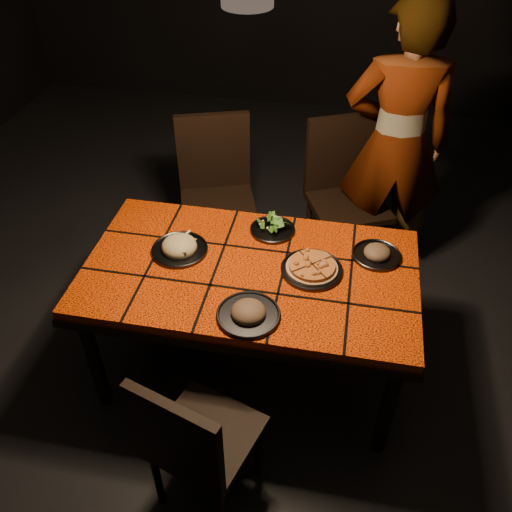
% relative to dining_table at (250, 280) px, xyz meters
% --- Properties ---
extents(room_shell, '(6.04, 7.04, 3.08)m').
position_rel_dining_table_xyz_m(room_shell, '(0.00, 0.00, 0.83)').
color(room_shell, black).
rests_on(room_shell, ground).
extents(dining_table, '(1.62, 0.92, 0.75)m').
position_rel_dining_table_xyz_m(dining_table, '(0.00, 0.00, 0.00)').
color(dining_table, '#F74207').
rests_on(dining_table, ground).
extents(chair_near, '(0.51, 0.51, 0.89)m').
position_rel_dining_table_xyz_m(chair_near, '(-0.07, -0.80, -0.16)').
color(chair_near, black).
rests_on(chair_near, ground).
extents(chair_far_left, '(0.59, 0.59, 1.02)m').
position_rel_dining_table_xyz_m(chair_far_left, '(-0.41, 0.92, -0.09)').
color(chair_far_left, black).
rests_on(chair_far_left, ground).
extents(chair_far_right, '(0.61, 0.61, 1.01)m').
position_rel_dining_table_xyz_m(chair_far_right, '(0.40, 1.08, -0.09)').
color(chair_far_right, black).
rests_on(chair_far_right, ground).
extents(diner, '(0.68, 0.48, 1.79)m').
position_rel_dining_table_xyz_m(diner, '(0.67, 1.10, 0.22)').
color(diner, brown).
rests_on(diner, ground).
extents(plate_pizza, '(0.35, 0.35, 0.04)m').
position_rel_dining_table_xyz_m(plate_pizza, '(0.29, 0.04, 0.10)').
color(plate_pizza, '#36363B').
rests_on(plate_pizza, dining_table).
extents(plate_pasta, '(0.28, 0.28, 0.09)m').
position_rel_dining_table_xyz_m(plate_pasta, '(-0.37, 0.06, 0.10)').
color(plate_pasta, '#36363B').
rests_on(plate_pasta, dining_table).
extents(plate_salad, '(0.24, 0.24, 0.07)m').
position_rel_dining_table_xyz_m(plate_salad, '(0.06, 0.31, 0.10)').
color(plate_salad, '#36363B').
rests_on(plate_salad, dining_table).
extents(plate_mushroom_a, '(0.28, 0.28, 0.09)m').
position_rel_dining_table_xyz_m(plate_mushroom_a, '(0.06, -0.31, 0.10)').
color(plate_mushroom_a, '#36363B').
rests_on(plate_mushroom_a, dining_table).
extents(plate_mushroom_b, '(0.24, 0.24, 0.08)m').
position_rel_dining_table_xyz_m(plate_mushroom_b, '(0.60, 0.20, 0.10)').
color(plate_mushroom_b, '#36363B').
rests_on(plate_mushroom_b, dining_table).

